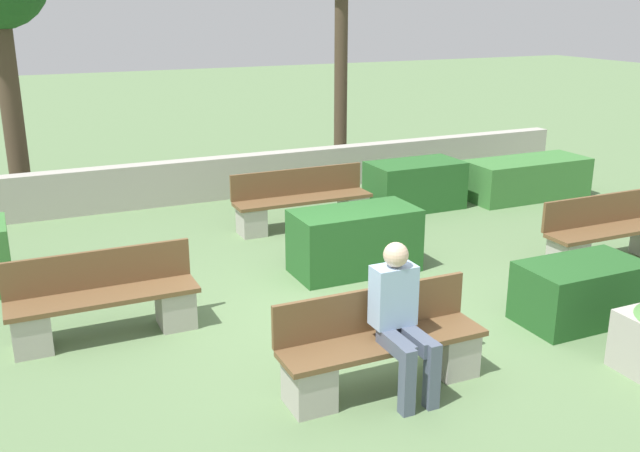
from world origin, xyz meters
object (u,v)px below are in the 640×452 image
bench_left_side (105,305)px  person_seated_man (400,313)px  bench_right_side (609,237)px  bench_front (382,352)px  bench_back (303,205)px

bench_left_side → person_seated_man: bearing=-46.3°
bench_left_side → person_seated_man: size_ratio=1.39×
bench_left_side → person_seated_man: (2.17, -2.19, 0.41)m
bench_right_side → bench_front: bearing=-163.4°
bench_back → bench_right_side: bearing=-33.0°
bench_left_side → bench_back: bearing=37.1°
bench_left_side → bench_front: bearing=-45.6°
bench_front → person_seated_man: person_seated_man is taller
bench_front → bench_back: bearing=75.3°
bench_left_side → bench_back: 4.19m
bench_right_side → person_seated_man: bearing=-161.3°
bench_right_side → person_seated_man: (-4.20, -1.71, 0.41)m
bench_back → person_seated_man: size_ratio=1.58×
bench_front → person_seated_man: 0.44m
person_seated_man → bench_right_side: bearing=22.1°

